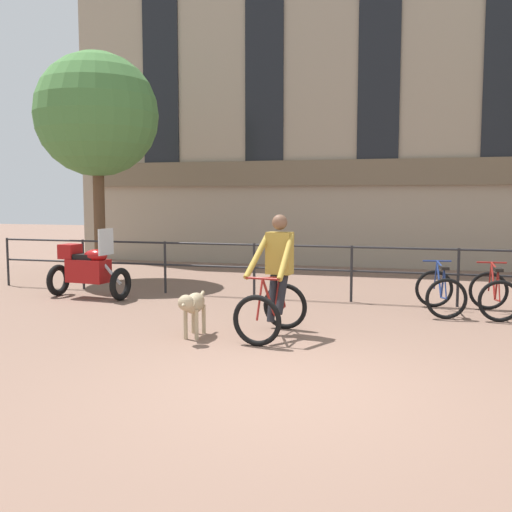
{
  "coord_description": "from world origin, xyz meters",
  "views": [
    {
      "loc": [
        1.3,
        -5.85,
        1.96
      ],
      "look_at": [
        -1.17,
        2.86,
        1.05
      ],
      "focal_mm": 42.0,
      "sensor_mm": 36.0,
      "label": 1
    }
  ],
  "objects_px": {
    "cyclist_with_bike": "(275,281)",
    "parked_bicycle_near_lamp": "(440,292)",
    "dog": "(193,305)",
    "parked_motorcycle": "(88,269)",
    "parked_bicycle_mid_left": "(494,294)"
  },
  "relations": [
    {
      "from": "dog",
      "to": "cyclist_with_bike",
      "type": "bearing_deg",
      "value": 19.14
    },
    {
      "from": "cyclist_with_bike",
      "to": "parked_bicycle_near_lamp",
      "type": "bearing_deg",
      "value": 51.84
    },
    {
      "from": "parked_bicycle_near_lamp",
      "to": "parked_bicycle_mid_left",
      "type": "distance_m",
      "value": 0.85
    },
    {
      "from": "parked_motorcycle",
      "to": "parked_bicycle_near_lamp",
      "type": "bearing_deg",
      "value": -81.06
    },
    {
      "from": "dog",
      "to": "parked_bicycle_mid_left",
      "type": "bearing_deg",
      "value": 28.44
    },
    {
      "from": "parked_motorcycle",
      "to": "parked_bicycle_mid_left",
      "type": "relative_size",
      "value": 1.42
    },
    {
      "from": "parked_bicycle_near_lamp",
      "to": "parked_bicycle_mid_left",
      "type": "bearing_deg",
      "value": 170.44
    },
    {
      "from": "cyclist_with_bike",
      "to": "parked_bicycle_mid_left",
      "type": "relative_size",
      "value": 1.48
    },
    {
      "from": "parked_motorcycle",
      "to": "parked_bicycle_mid_left",
      "type": "distance_m",
      "value": 7.34
    },
    {
      "from": "dog",
      "to": "parked_bicycle_mid_left",
      "type": "distance_m",
      "value": 5.02
    },
    {
      "from": "parked_bicycle_mid_left",
      "to": "parked_bicycle_near_lamp",
      "type": "bearing_deg",
      "value": -3.67
    },
    {
      "from": "cyclist_with_bike",
      "to": "parked_motorcycle",
      "type": "distance_m",
      "value": 4.67
    },
    {
      "from": "parked_motorcycle",
      "to": "parked_bicycle_near_lamp",
      "type": "distance_m",
      "value": 6.5
    },
    {
      "from": "cyclist_with_bike",
      "to": "dog",
      "type": "xyz_separation_m",
      "value": [
        -1.05,
        -0.48,
        -0.3
      ]
    },
    {
      "from": "dog",
      "to": "parked_bicycle_mid_left",
      "type": "relative_size",
      "value": 0.89
    }
  ]
}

